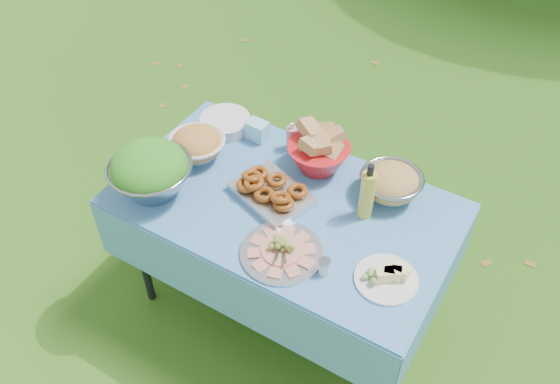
# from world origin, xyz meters

# --- Properties ---
(ground) EXTENTS (80.00, 80.00, 0.00)m
(ground) POSITION_xyz_m (0.00, 0.00, 0.00)
(ground) COLOR #133A0A
(ground) RESTS_ON ground
(picnic_table) EXTENTS (1.46, 0.86, 0.76)m
(picnic_table) POSITION_xyz_m (0.00, 0.00, 0.38)
(picnic_table) COLOR #84D1FF
(picnic_table) RESTS_ON ground
(salad_bowl) EXTENTS (0.39, 0.39, 0.24)m
(salad_bowl) POSITION_xyz_m (-0.53, -0.24, 0.88)
(salad_bowl) COLOR #94989C
(salad_bowl) RESTS_ON picnic_table
(pasta_bowl_white) EXTENTS (0.34, 0.34, 0.15)m
(pasta_bowl_white) POSITION_xyz_m (-0.50, 0.05, 0.83)
(pasta_bowl_white) COLOR silver
(pasta_bowl_white) RESTS_ON picnic_table
(plate_stack) EXTENTS (0.30, 0.30, 0.06)m
(plate_stack) POSITION_xyz_m (-0.52, 0.30, 0.79)
(plate_stack) COLOR silver
(plate_stack) RESTS_ON picnic_table
(wipes_box) EXTENTS (0.11, 0.08, 0.09)m
(wipes_box) POSITION_xyz_m (-0.34, 0.31, 0.81)
(wipes_box) COLOR #8FD7EE
(wipes_box) RESTS_ON picnic_table
(sanitizer_bottle) EXTENTS (0.06, 0.06, 0.15)m
(sanitizer_bottle) POSITION_xyz_m (-0.16, 0.33, 0.83)
(sanitizer_bottle) COLOR #D1808A
(sanitizer_bottle) RESTS_ON picnic_table
(bread_bowl) EXTENTS (0.34, 0.34, 0.19)m
(bread_bowl) POSITION_xyz_m (0.01, 0.28, 0.86)
(bread_bowl) COLOR red
(bread_bowl) RESTS_ON picnic_table
(pasta_bowl_steel) EXTENTS (0.34, 0.34, 0.14)m
(pasta_bowl_steel) POSITION_xyz_m (0.37, 0.28, 0.83)
(pasta_bowl_steel) COLOR #94989C
(pasta_bowl_steel) RESTS_ON picnic_table
(fried_tray) EXTENTS (0.40, 0.34, 0.08)m
(fried_tray) POSITION_xyz_m (-0.06, -0.00, 0.80)
(fried_tray) COLOR silver
(fried_tray) RESTS_ON picnic_table
(charcuterie_platter) EXTENTS (0.44, 0.44, 0.08)m
(charcuterie_platter) POSITION_xyz_m (0.14, -0.25, 0.80)
(charcuterie_platter) COLOR silver
(charcuterie_platter) RESTS_ON picnic_table
(oil_bottle) EXTENTS (0.07, 0.07, 0.28)m
(oil_bottle) POSITION_xyz_m (0.33, 0.11, 0.90)
(oil_bottle) COLOR gold
(oil_bottle) RESTS_ON picnic_table
(cheese_plate) EXTENTS (0.26, 0.26, 0.07)m
(cheese_plate) POSITION_xyz_m (0.55, -0.16, 0.79)
(cheese_plate) COLOR silver
(cheese_plate) RESTS_ON picnic_table
(shaker) EXTENTS (0.05, 0.05, 0.07)m
(shaker) POSITION_xyz_m (0.33, -0.25, 0.80)
(shaker) COLOR silver
(shaker) RESTS_ON picnic_table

